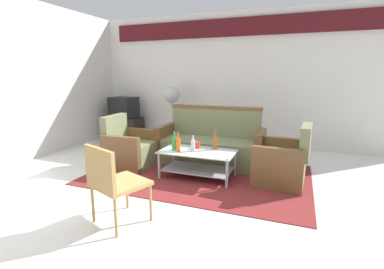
% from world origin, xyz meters
% --- Properties ---
extents(ground_plane, '(14.00, 14.00, 0.00)m').
position_xyz_m(ground_plane, '(0.00, 0.00, 0.00)').
color(ground_plane, white).
extents(wall_back, '(6.52, 0.19, 2.80)m').
position_xyz_m(wall_back, '(0.00, 3.05, 1.48)').
color(wall_back, silver).
rests_on(wall_back, ground).
extents(rug, '(3.25, 2.09, 0.01)m').
position_xyz_m(rug, '(-0.10, 0.84, 0.01)').
color(rug, maroon).
rests_on(rug, ground).
extents(couch, '(1.81, 0.76, 0.96)m').
position_xyz_m(couch, '(-0.11, 1.49, 0.32)').
color(couch, '#6B704C').
rests_on(couch, rug).
extents(armchair_left, '(0.72, 0.78, 0.85)m').
position_xyz_m(armchair_left, '(-1.31, 0.80, 0.29)').
color(armchair_left, '#6B704C').
rests_on(armchair_left, rug).
extents(armchair_right, '(0.74, 0.80, 0.85)m').
position_xyz_m(armchair_right, '(1.11, 0.94, 0.29)').
color(armchair_right, '#6B704C').
rests_on(armchair_right, rug).
extents(coffee_table, '(1.10, 0.60, 0.40)m').
position_xyz_m(coffee_table, '(-0.08, 0.73, 0.27)').
color(coffee_table, silver).
rests_on(coffee_table, rug).
extents(bottle_brown, '(0.07, 0.07, 0.30)m').
position_xyz_m(bottle_brown, '(0.13, 0.90, 0.52)').
color(bottle_brown, brown).
rests_on(bottle_brown, coffee_table).
extents(bottle_green, '(0.08, 0.08, 0.28)m').
position_xyz_m(bottle_green, '(-0.42, 0.65, 0.52)').
color(bottle_green, '#2D8C38').
rests_on(bottle_green, coffee_table).
extents(bottle_clear, '(0.06, 0.06, 0.24)m').
position_xyz_m(bottle_clear, '(-0.15, 0.71, 0.50)').
color(bottle_clear, silver).
rests_on(bottle_clear, coffee_table).
extents(bottle_orange, '(0.07, 0.07, 0.29)m').
position_xyz_m(bottle_orange, '(-0.34, 0.60, 0.52)').
color(bottle_orange, '#D85919').
rests_on(bottle_orange, coffee_table).
extents(cup, '(0.08, 0.08, 0.10)m').
position_xyz_m(cup, '(-0.14, 0.87, 0.46)').
color(cup, red).
rests_on(cup, coffee_table).
extents(tv_stand, '(0.80, 0.50, 0.52)m').
position_xyz_m(tv_stand, '(-2.59, 2.55, 0.26)').
color(tv_stand, black).
rests_on(tv_stand, ground).
extents(television, '(0.66, 0.52, 0.48)m').
position_xyz_m(television, '(-2.59, 2.55, 0.76)').
color(television, black).
rests_on(television, tv_stand).
extents(pedestal_fan, '(0.36, 0.36, 1.27)m').
position_xyz_m(pedestal_fan, '(-1.36, 2.60, 1.01)').
color(pedestal_fan, '#2D2D33').
rests_on(pedestal_fan, ground).
extents(wicker_chair, '(0.62, 0.62, 0.84)m').
position_xyz_m(wicker_chair, '(-0.42, -0.84, 0.49)').
color(wicker_chair, '#AD844C').
rests_on(wicker_chair, ground).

